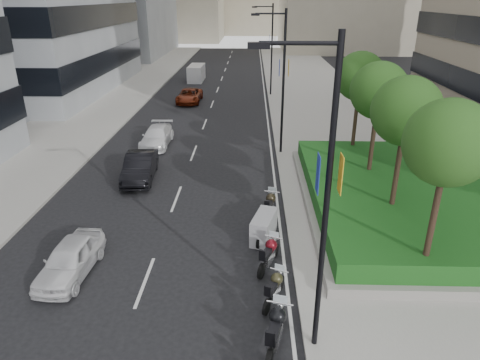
{
  "coord_description": "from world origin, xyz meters",
  "views": [
    {
      "loc": [
        2.37,
        -8.83,
        9.66
      ],
      "look_at": [
        1.86,
        8.89,
        2.0
      ],
      "focal_mm": 32.0,
      "sensor_mm": 36.0,
      "label": 1
    }
  ],
  "objects_px": {
    "motorcycle_6": "(270,205)",
    "car_d": "(189,96)",
    "motorcycle_4": "(269,254)",
    "car_b": "(140,167)",
    "car_c": "(157,136)",
    "lamp_post_0": "(321,193)",
    "motorcycle_5": "(264,227)",
    "motorcycle_3": "(274,288)",
    "lamp_post_1": "(281,77)",
    "motorcycle_2": "(276,330)",
    "lamp_post_2": "(270,45)",
    "car_a": "(70,259)",
    "delivery_van": "(196,74)"
  },
  "relations": [
    {
      "from": "lamp_post_0",
      "to": "motorcycle_3",
      "type": "xyz_separation_m",
      "value": [
        -0.94,
        2.08,
        -4.54
      ]
    },
    {
      "from": "lamp_post_1",
      "to": "car_d",
      "type": "xyz_separation_m",
      "value": [
        -7.93,
        14.7,
        -4.41
      ]
    },
    {
      "from": "lamp_post_2",
      "to": "delivery_van",
      "type": "relative_size",
      "value": 2.01
    },
    {
      "from": "lamp_post_0",
      "to": "motorcycle_3",
      "type": "height_order",
      "value": "lamp_post_0"
    },
    {
      "from": "lamp_post_0",
      "to": "lamp_post_1",
      "type": "height_order",
      "value": "same"
    },
    {
      "from": "car_b",
      "to": "lamp_post_2",
      "type": "bearing_deg",
      "value": 65.32
    },
    {
      "from": "motorcycle_2",
      "to": "delivery_van",
      "type": "bearing_deg",
      "value": 23.94
    },
    {
      "from": "motorcycle_3",
      "to": "car_c",
      "type": "bearing_deg",
      "value": 46.96
    },
    {
      "from": "car_a",
      "to": "delivery_van",
      "type": "bearing_deg",
      "value": 93.72
    },
    {
      "from": "motorcycle_6",
      "to": "car_d",
      "type": "distance_m",
      "value": 24.53
    },
    {
      "from": "motorcycle_2",
      "to": "car_a",
      "type": "bearing_deg",
      "value": 79.15
    },
    {
      "from": "motorcycle_6",
      "to": "motorcycle_5",
      "type": "bearing_deg",
      "value": -176.57
    },
    {
      "from": "lamp_post_0",
      "to": "motorcycle_5",
      "type": "bearing_deg",
      "value": 101.22
    },
    {
      "from": "car_b",
      "to": "car_c",
      "type": "xyz_separation_m",
      "value": [
        -0.29,
        5.97,
        -0.09
      ]
    },
    {
      "from": "motorcycle_4",
      "to": "car_b",
      "type": "bearing_deg",
      "value": 61.62
    },
    {
      "from": "delivery_van",
      "to": "car_b",
      "type": "bearing_deg",
      "value": -87.93
    },
    {
      "from": "motorcycle_3",
      "to": "car_a",
      "type": "relative_size",
      "value": 0.49
    },
    {
      "from": "motorcycle_5",
      "to": "motorcycle_3",
      "type": "bearing_deg",
      "value": -160.43
    },
    {
      "from": "motorcycle_4",
      "to": "motorcycle_3",
      "type": "bearing_deg",
      "value": -154.76
    },
    {
      "from": "lamp_post_1",
      "to": "motorcycle_4",
      "type": "bearing_deg",
      "value": -94.7
    },
    {
      "from": "lamp_post_2",
      "to": "car_c",
      "type": "height_order",
      "value": "lamp_post_2"
    },
    {
      "from": "motorcycle_4",
      "to": "car_a",
      "type": "height_order",
      "value": "car_a"
    },
    {
      "from": "lamp_post_0",
      "to": "car_c",
      "type": "distance_m",
      "value": 20.81
    },
    {
      "from": "car_a",
      "to": "car_d",
      "type": "bearing_deg",
      "value": 92.37
    },
    {
      "from": "lamp_post_1",
      "to": "motorcycle_3",
      "type": "xyz_separation_m",
      "value": [
        -0.94,
        -14.92,
        -4.54
      ]
    },
    {
      "from": "motorcycle_2",
      "to": "lamp_post_0",
      "type": "bearing_deg",
      "value": -73.84
    },
    {
      "from": "motorcycle_2",
      "to": "car_c",
      "type": "relative_size",
      "value": 0.53
    },
    {
      "from": "lamp_post_2",
      "to": "delivery_van",
      "type": "distance_m",
      "value": 12.59
    },
    {
      "from": "motorcycle_3",
      "to": "lamp_post_1",
      "type": "bearing_deg",
      "value": 18.98
    },
    {
      "from": "motorcycle_2",
      "to": "car_c",
      "type": "bearing_deg",
      "value": 35.58
    },
    {
      "from": "car_c",
      "to": "car_d",
      "type": "distance_m",
      "value": 13.18
    },
    {
      "from": "motorcycle_5",
      "to": "car_b",
      "type": "relative_size",
      "value": 0.45
    },
    {
      "from": "motorcycle_4",
      "to": "car_d",
      "type": "bearing_deg",
      "value": 35.86
    },
    {
      "from": "lamp_post_0",
      "to": "motorcycle_2",
      "type": "distance_m",
      "value": 4.53
    },
    {
      "from": "motorcycle_4",
      "to": "car_b",
      "type": "relative_size",
      "value": 0.46
    },
    {
      "from": "lamp_post_2",
      "to": "car_d",
      "type": "relative_size",
      "value": 1.91
    },
    {
      "from": "car_d",
      "to": "motorcycle_3",
      "type": "bearing_deg",
      "value": -75.72
    },
    {
      "from": "motorcycle_5",
      "to": "car_a",
      "type": "height_order",
      "value": "car_a"
    },
    {
      "from": "motorcycle_2",
      "to": "motorcycle_3",
      "type": "distance_m",
      "value": 2.12
    },
    {
      "from": "car_b",
      "to": "car_c",
      "type": "height_order",
      "value": "car_b"
    },
    {
      "from": "motorcycle_6",
      "to": "car_a",
      "type": "height_order",
      "value": "car_a"
    },
    {
      "from": "car_b",
      "to": "delivery_van",
      "type": "distance_m",
      "value": 30.57
    },
    {
      "from": "lamp_post_2",
      "to": "motorcycle_5",
      "type": "bearing_deg",
      "value": -92.42
    },
    {
      "from": "lamp_post_1",
      "to": "car_b",
      "type": "height_order",
      "value": "lamp_post_1"
    },
    {
      "from": "lamp_post_0",
      "to": "car_c",
      "type": "height_order",
      "value": "lamp_post_0"
    },
    {
      "from": "motorcycle_2",
      "to": "motorcycle_4",
      "type": "height_order",
      "value": "motorcycle_2"
    },
    {
      "from": "motorcycle_3",
      "to": "delivery_van",
      "type": "relative_size",
      "value": 0.41
    },
    {
      "from": "car_a",
      "to": "car_c",
      "type": "bearing_deg",
      "value": 93.12
    },
    {
      "from": "car_c",
      "to": "car_d",
      "type": "relative_size",
      "value": 0.95
    },
    {
      "from": "car_a",
      "to": "motorcycle_3",
      "type": "bearing_deg",
      "value": -6.51
    }
  ]
}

